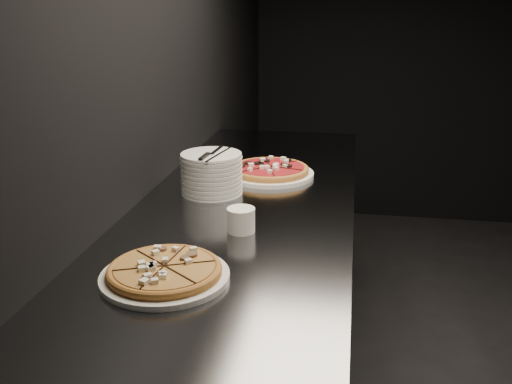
% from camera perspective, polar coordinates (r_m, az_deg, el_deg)
% --- Properties ---
extents(wall_left, '(0.02, 5.00, 2.80)m').
position_cam_1_polar(wall_left, '(1.93, -12.46, 12.66)').
color(wall_left, black).
rests_on(wall_left, floor).
extents(counter, '(0.74, 2.44, 0.92)m').
position_cam_1_polar(counter, '(2.14, -1.17, -13.19)').
color(counter, slate).
rests_on(counter, floor).
extents(pizza_mushroom, '(0.38, 0.38, 0.04)m').
position_cam_1_polar(pizza_mushroom, '(1.46, -9.11, -7.91)').
color(pizza_mushroom, white).
rests_on(pizza_mushroom, counter).
extents(pizza_tomato, '(0.38, 0.38, 0.04)m').
position_cam_1_polar(pizza_tomato, '(2.28, 1.39, 2.14)').
color(pizza_tomato, white).
rests_on(pizza_tomato, counter).
extents(plate_stack, '(0.22, 0.22, 0.15)m').
position_cam_1_polar(plate_stack, '(2.07, -4.46, 1.88)').
color(plate_stack, white).
rests_on(plate_stack, counter).
extents(cutlery, '(0.10, 0.23, 0.01)m').
position_cam_1_polar(cutlery, '(2.03, -4.39, 3.82)').
color(cutlery, silver).
rests_on(cutlery, plate_stack).
extents(ramekin, '(0.09, 0.09, 0.07)m').
position_cam_1_polar(ramekin, '(1.72, -1.51, -2.74)').
color(ramekin, white).
rests_on(ramekin, counter).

